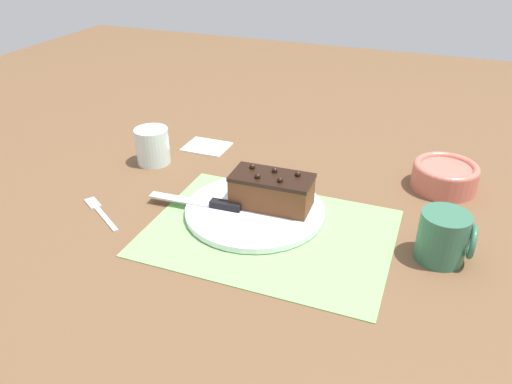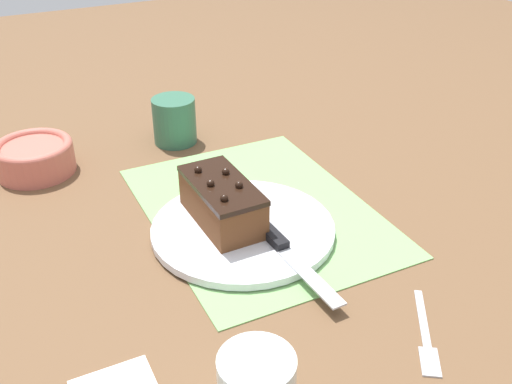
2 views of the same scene
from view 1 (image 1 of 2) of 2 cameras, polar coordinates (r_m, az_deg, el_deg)
name	(u,v)px [view 1 (image 1 of 2)]	position (r m, az deg, el deg)	size (l,w,h in m)	color
ground_plane	(270,233)	(0.96, 1.56, -4.68)	(3.00, 3.00, 0.00)	brown
placemat_woven	(270,232)	(0.96, 1.56, -4.59)	(0.46, 0.34, 0.00)	#7AB266
cake_plate	(255,210)	(1.01, -0.13, -2.08)	(0.28, 0.28, 0.01)	white
chocolate_cake	(272,190)	(1.00, 1.81, 0.19)	(0.16, 0.08, 0.08)	brown
serving_knife	(210,203)	(1.01, -5.25, -1.28)	(0.20, 0.03, 0.01)	black
drinking_glass	(153,146)	(1.23, -11.74, 5.17)	(0.08, 0.08, 0.09)	silver
small_bowl	(445,175)	(1.17, 20.78, 1.80)	(0.14, 0.14, 0.06)	#C66656
coffee_mug	(444,237)	(0.93, 20.68, -4.84)	(0.10, 0.08, 0.09)	#33664C
folded_napkin	(207,146)	(1.30, -5.66, 5.25)	(0.11, 0.09, 0.01)	white
dessert_fork	(99,210)	(1.07, -17.47, -2.01)	(0.13, 0.10, 0.01)	#B7BABF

